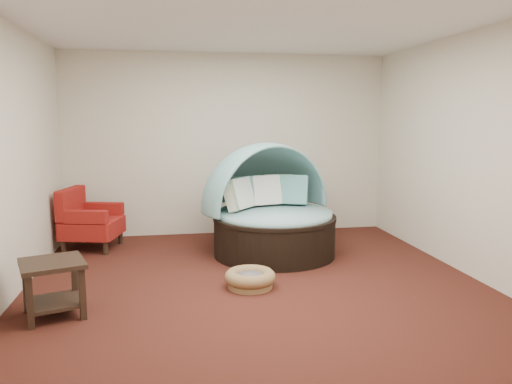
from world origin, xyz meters
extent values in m
plane|color=#471B14|center=(0.00, 0.00, 0.00)|extent=(5.00, 5.00, 0.00)
plane|color=beige|center=(0.00, 2.50, 1.40)|extent=(5.00, 0.00, 5.00)
plane|color=beige|center=(0.00, -2.50, 1.40)|extent=(5.00, 0.00, 5.00)
plane|color=beige|center=(-2.50, 0.00, 1.40)|extent=(0.00, 5.00, 5.00)
plane|color=beige|center=(2.50, 0.00, 1.40)|extent=(0.00, 5.00, 5.00)
plane|color=white|center=(0.00, 0.00, 2.80)|extent=(5.00, 5.00, 0.00)
cylinder|color=black|center=(0.44, 1.08, 0.25)|extent=(2.10, 2.10, 0.49)
cylinder|color=black|center=(0.44, 1.08, 0.51)|extent=(2.13, 2.13, 0.04)
cylinder|color=#9ACBD7|center=(0.44, 1.08, 0.55)|extent=(1.99, 1.99, 0.11)
cube|color=#355C3F|center=(-0.10, 1.17, 0.81)|extent=(0.38, 0.47, 0.43)
cube|color=white|center=(0.02, 1.26, 0.81)|extent=(0.45, 0.46, 0.43)
cube|color=#65B0AC|center=(0.17, 1.45, 0.81)|extent=(0.47, 0.41, 0.43)
cube|color=white|center=(0.41, 1.48, 0.81)|extent=(0.46, 0.32, 0.43)
cube|color=#355C3F|center=(0.59, 1.56, 0.81)|extent=(0.43, 0.27, 0.43)
cube|color=#65B0AC|center=(0.79, 1.47, 0.81)|extent=(0.47, 0.37, 0.43)
cylinder|color=olive|center=(-0.08, -0.14, 0.03)|extent=(0.53, 0.53, 0.06)
torus|color=olive|center=(-0.08, -0.14, 0.12)|extent=(0.61, 0.61, 0.14)
cylinder|color=slate|center=(-0.08, -0.14, 0.10)|extent=(0.36, 0.36, 0.08)
cylinder|color=black|center=(-2.35, 1.62, 0.09)|extent=(0.08, 0.08, 0.18)
cylinder|color=black|center=(-2.21, 2.19, 0.09)|extent=(0.08, 0.08, 0.18)
cylinder|color=black|center=(-1.79, 1.48, 0.09)|extent=(0.08, 0.08, 0.18)
cylinder|color=black|center=(-1.65, 2.04, 0.09)|extent=(0.08, 0.08, 0.18)
cube|color=maroon|center=(-2.00, 1.83, 0.30)|extent=(0.89, 0.89, 0.25)
cube|color=maroon|center=(-2.28, 1.90, 0.64)|extent=(0.31, 0.74, 0.43)
cube|color=maroon|center=(-2.03, 1.52, 0.52)|extent=(0.59, 0.26, 0.18)
cube|color=maroon|center=(-1.88, 2.12, 0.52)|extent=(0.59, 0.26, 0.18)
cube|color=black|center=(-2.00, -0.60, 0.50)|extent=(0.69, 0.69, 0.04)
cube|color=black|center=(-2.00, -0.60, 0.13)|extent=(0.61, 0.61, 0.03)
cube|color=black|center=(-2.14, -0.88, 0.24)|extent=(0.07, 0.07, 0.48)
cube|color=black|center=(-2.28, -0.46, 0.24)|extent=(0.07, 0.07, 0.48)
cube|color=black|center=(-1.72, -0.74, 0.24)|extent=(0.07, 0.07, 0.48)
cube|color=black|center=(-1.86, -0.32, 0.24)|extent=(0.07, 0.07, 0.48)
camera|label=1|loc=(-0.91, -5.27, 1.83)|focal=35.00mm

